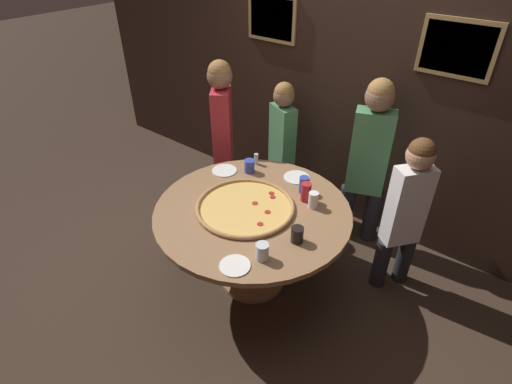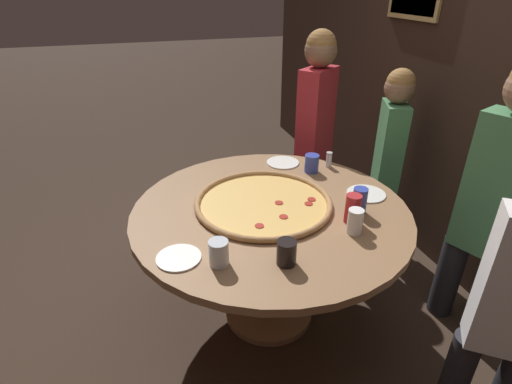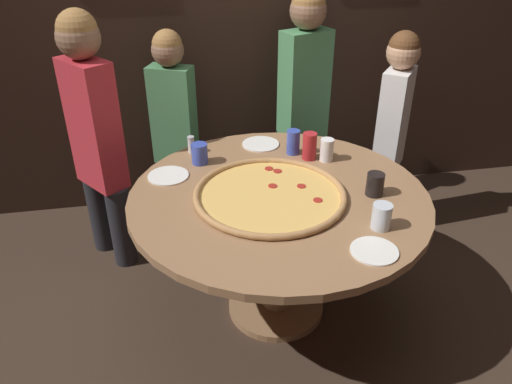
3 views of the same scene
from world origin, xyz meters
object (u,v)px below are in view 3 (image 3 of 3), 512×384
(drink_cup_by_shaker, at_px, (381,216))
(diner_centre_back, at_px, (304,92))
(white_plate_far_back, at_px, (168,176))
(drink_cup_near_left, at_px, (375,184))
(dining_table, at_px, (278,219))
(drink_cup_far_left, at_px, (200,154))
(condiment_shaker, at_px, (191,145))
(drink_cup_far_right, at_px, (327,150))
(diner_far_right, at_px, (393,124))
(giant_pizza, at_px, (270,194))
(drink_cup_beside_pizza, at_px, (309,146))
(diner_side_right, at_px, (174,119))
(drink_cup_centre_back, at_px, (293,142))
(white_plate_left_side, at_px, (261,144))
(white_plate_near_front, at_px, (374,251))
(diner_far_left, at_px, (95,130))

(drink_cup_by_shaker, height_order, diner_centre_back, diner_centre_back)
(white_plate_far_back, bearing_deg, drink_cup_near_left, -20.41)
(dining_table, distance_m, drink_cup_far_left, 0.56)
(dining_table, xyz_separation_m, condiment_shaker, (-0.38, 0.53, 0.20))
(drink_cup_far_right, bearing_deg, diner_far_right, 35.14)
(drink_cup_far_right, bearing_deg, giant_pizza, -139.57)
(drink_cup_beside_pizza, bearing_deg, condiment_shaker, 163.00)
(diner_side_right, bearing_deg, drink_cup_centre_back, 159.97)
(white_plate_far_back, bearing_deg, drink_cup_far_right, 2.05)
(condiment_shaker, bearing_deg, drink_cup_far_right, -17.72)
(white_plate_left_side, bearing_deg, white_plate_near_front, -76.51)
(drink_cup_near_left, height_order, drink_cup_by_shaker, drink_cup_by_shaker)
(drink_cup_far_left, height_order, white_plate_left_side, drink_cup_far_left)
(dining_table, relative_size, giant_pizza, 1.98)
(drink_cup_centre_back, height_order, diner_centre_back, diner_centre_back)
(condiment_shaker, height_order, diner_far_right, diner_far_right)
(drink_cup_near_left, bearing_deg, drink_cup_centre_back, 118.39)
(diner_centre_back, bearing_deg, white_plate_far_back, 19.10)
(drink_cup_far_left, height_order, drink_cup_by_shaker, drink_cup_by_shaker)
(drink_cup_far_left, distance_m, diner_side_right, 0.65)
(white_plate_near_front, xyz_separation_m, diner_centre_back, (0.13, 1.57, 0.12))
(giant_pizza, relative_size, white_plate_left_side, 3.44)
(condiment_shaker, distance_m, diner_far_left, 0.54)
(drink_cup_by_shaker, xyz_separation_m, drink_cup_far_right, (-0.04, 0.66, 0.00))
(drink_cup_far_left, xyz_separation_m, drink_cup_far_right, (0.68, -0.09, 0.01))
(drink_cup_far_right, xyz_separation_m, diner_side_right, (-0.79, 0.73, -0.06))
(white_plate_far_back, bearing_deg, diner_side_right, 85.49)
(drink_cup_far_left, distance_m, drink_cup_by_shaker, 1.03)
(diner_centre_back, distance_m, diner_side_right, 0.87)
(drink_cup_centre_back, relative_size, condiment_shaker, 1.41)
(white_plate_left_side, bearing_deg, diner_far_right, 8.81)
(white_plate_far_back, bearing_deg, diner_centre_back, 40.21)
(white_plate_far_back, relative_size, diner_side_right, 0.16)
(drink_cup_beside_pizza, xyz_separation_m, white_plate_far_back, (-0.76, -0.07, -0.07))
(drink_cup_far_left, relative_size, condiment_shaker, 1.14)
(white_plate_left_side, bearing_deg, drink_cup_centre_back, -42.49)
(giant_pizza, bearing_deg, white_plate_left_side, 83.34)
(drink_cup_near_left, xyz_separation_m, white_plate_left_side, (-0.43, 0.65, -0.05))
(diner_centre_back, bearing_deg, drink_cup_far_left, 20.22)
(drink_cup_beside_pizza, bearing_deg, drink_cup_far_right, -22.70)
(drink_cup_by_shaker, bearing_deg, giant_pizza, 140.98)
(drink_cup_near_left, height_order, drink_cup_far_left, same)
(drink_cup_centre_back, bearing_deg, diner_centre_back, 69.95)
(drink_cup_by_shaker, distance_m, diner_far_right, 1.18)
(white_plate_far_back, height_order, condiment_shaker, condiment_shaker)
(diner_far_left, height_order, diner_far_right, diner_far_left)
(drink_cup_by_shaker, distance_m, white_plate_far_back, 1.09)
(drink_cup_near_left, bearing_deg, diner_centre_back, 92.09)
(giant_pizza, xyz_separation_m, drink_cup_far_right, (0.38, 0.32, 0.05))
(white_plate_far_back, bearing_deg, dining_table, -27.39)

